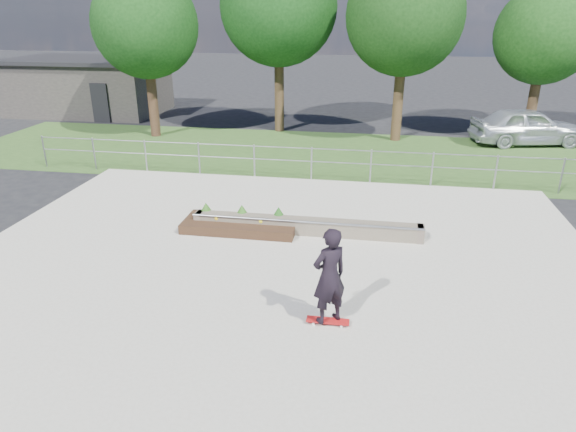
# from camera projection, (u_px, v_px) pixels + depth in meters

# --- Properties ---
(ground) EXTENTS (120.00, 120.00, 0.00)m
(ground) POSITION_uv_depth(u_px,v_px,m) (267.00, 290.00, 10.87)
(ground) COLOR black
(ground) RESTS_ON ground
(grass_verge) EXTENTS (30.00, 8.00, 0.02)m
(grass_verge) POSITION_uv_depth(u_px,v_px,m) (322.00, 154.00, 20.92)
(grass_verge) COLOR #2A481D
(grass_verge) RESTS_ON ground
(concrete_slab) EXTENTS (15.00, 15.00, 0.06)m
(concrete_slab) POSITION_uv_depth(u_px,v_px,m) (267.00, 288.00, 10.85)
(concrete_slab) COLOR #A6A293
(concrete_slab) RESTS_ON ground
(fence) EXTENTS (20.06, 0.06, 1.20)m
(fence) POSITION_uv_depth(u_px,v_px,m) (312.00, 159.00, 17.43)
(fence) COLOR gray
(fence) RESTS_ON ground
(building) EXTENTS (8.40, 5.40, 3.00)m
(building) POSITION_uv_depth(u_px,v_px,m) (89.00, 85.00, 28.91)
(building) COLOR #2F2C2A
(building) RESTS_ON ground
(tree_far_left) EXTENTS (4.55, 4.55, 7.15)m
(tree_far_left) POSITION_uv_depth(u_px,v_px,m) (145.00, 25.00, 22.16)
(tree_far_left) COLOR #331E14
(tree_far_left) RESTS_ON ground
(tree_mid_left) EXTENTS (5.25, 5.25, 8.25)m
(tree_mid_left) POSITION_uv_depth(u_px,v_px,m) (279.00, 7.00, 22.86)
(tree_mid_left) COLOR #312113
(tree_mid_left) RESTS_ON ground
(tree_mid_right) EXTENTS (4.90, 4.90, 7.70)m
(tree_mid_right) POSITION_uv_depth(u_px,v_px,m) (405.00, 16.00, 21.24)
(tree_mid_right) COLOR #372416
(tree_mid_right) RESTS_ON ground
(tree_far_right) EXTENTS (4.20, 4.20, 6.60)m
(tree_far_right) POSITION_uv_depth(u_px,v_px,m) (545.00, 35.00, 21.96)
(tree_far_right) COLOR #332314
(tree_far_right) RESTS_ON ground
(grind_ledge) EXTENTS (6.00, 0.44, 0.43)m
(grind_ledge) POSITION_uv_depth(u_px,v_px,m) (306.00, 226.00, 13.37)
(grind_ledge) COLOR brown
(grind_ledge) RESTS_ON concrete_slab
(planter_bed) EXTENTS (3.00, 1.20, 0.61)m
(planter_bed) POSITION_uv_depth(u_px,v_px,m) (240.00, 222.00, 13.65)
(planter_bed) COLOR black
(planter_bed) RESTS_ON concrete_slab
(skateboarder) EXTENTS (0.81, 0.77, 1.94)m
(skateboarder) POSITION_uv_depth(u_px,v_px,m) (329.00, 276.00, 9.20)
(skateboarder) COLOR silver
(skateboarder) RESTS_ON concrete_slab
(parked_car) EXTENTS (4.99, 2.79, 1.60)m
(parked_car) POSITION_uv_depth(u_px,v_px,m) (527.00, 126.00, 22.21)
(parked_car) COLOR silver
(parked_car) RESTS_ON ground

